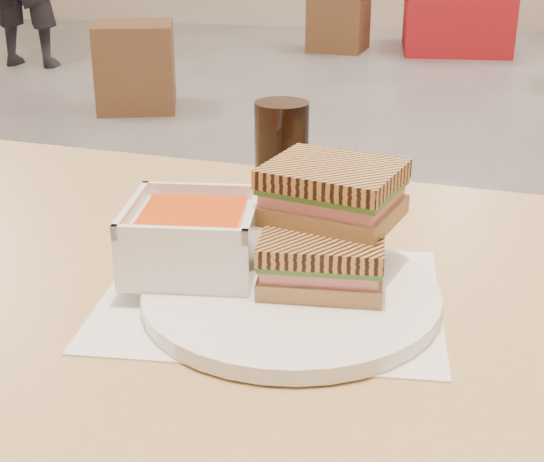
% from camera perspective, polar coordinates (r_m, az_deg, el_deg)
% --- Properties ---
extents(main_table, '(1.28, 0.85, 0.75)m').
position_cam_1_polar(main_table, '(0.94, -7.82, -8.36)').
color(main_table, tan).
rests_on(main_table, ground).
extents(tray_liner, '(0.35, 0.28, 0.00)m').
position_cam_1_polar(tray_liner, '(0.79, -0.08, -4.85)').
color(tray_liner, white).
rests_on(tray_liner, main_table).
extents(plate, '(0.29, 0.29, 0.02)m').
position_cam_1_polar(plate, '(0.78, 1.38, -4.70)').
color(plate, white).
rests_on(plate, tray_liner).
extents(soup_bowl, '(0.14, 0.14, 0.07)m').
position_cam_1_polar(soup_bowl, '(0.81, -5.74, -0.61)').
color(soup_bowl, white).
rests_on(soup_bowl, plate).
extents(panini_lower, '(0.12, 0.11, 0.05)m').
position_cam_1_polar(panini_lower, '(0.77, 3.65, -2.05)').
color(panini_lower, '#AE7D4D').
rests_on(panini_lower, plate).
extents(panini_upper, '(0.15, 0.14, 0.06)m').
position_cam_1_polar(panini_upper, '(0.80, 4.41, 2.82)').
color(panini_upper, '#AE7D4D').
rests_on(panini_upper, panini_lower).
extents(cola_glass, '(0.07, 0.07, 0.14)m').
position_cam_1_polar(cola_glass, '(0.98, 0.70, 5.22)').
color(cola_glass, black).
rests_on(cola_glass, main_table).
extents(bg_table_2, '(0.87, 0.87, 0.72)m').
position_cam_1_polar(bg_table_2, '(6.68, 13.29, 15.64)').
color(bg_table_2, '#B4101D').
rests_on(bg_table_2, ground).
extents(bg_chair_0r, '(0.54, 0.54, 0.49)m').
position_cam_1_polar(bg_chair_0r, '(4.68, -9.83, 11.64)').
color(bg_chair_0r, brown).
rests_on(bg_chair_0r, ground).
extents(bg_chair_2l, '(0.48, 0.48, 0.49)m').
position_cam_1_polar(bg_chair_2l, '(6.56, 4.85, 14.99)').
color(bg_chair_2l, brown).
rests_on(bg_chair_2l, ground).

